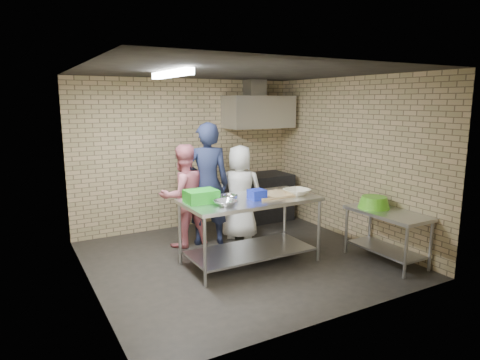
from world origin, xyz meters
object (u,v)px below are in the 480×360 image
object	(u,v)px
stove	(259,197)
woman_white	(240,192)
green_basin	(374,202)
man_navy	(207,184)
prep_table	(250,231)
blue_tub	(257,195)
woman_pink	(183,196)
side_counter	(386,236)
green_crate	(201,196)
bottle_red	(256,115)

from	to	relation	value
stove	woman_white	world-z (taller)	woman_white
green_basin	man_navy	bearing A→B (deg)	137.69
man_navy	woman_white	distance (m)	0.63
prep_table	blue_tub	bearing A→B (deg)	-63.43
woman_pink	green_basin	bearing A→B (deg)	135.56
side_counter	green_crate	bearing A→B (deg)	157.02
green_crate	man_navy	size ratio (longest dim) A/B	0.21
woman_white	stove	bearing A→B (deg)	-103.18
side_counter	stove	size ratio (longest dim) A/B	1.00
stove	woman_pink	bearing A→B (deg)	-160.19
prep_table	green_basin	bearing A→B (deg)	-21.15
green_basin	woman_pink	world-z (taller)	woman_pink
side_counter	blue_tub	world-z (taller)	blue_tub
bottle_red	man_navy	distance (m)	2.10
side_counter	woman_pink	world-z (taller)	woman_pink
side_counter	man_navy	bearing A→B (deg)	134.13
stove	blue_tub	xyz separation A→B (m)	(-1.25, -1.93, 0.57)
blue_tub	woman_pink	world-z (taller)	woman_pink
green_crate	woman_pink	bearing A→B (deg)	81.76
woman_pink	blue_tub	bearing A→B (deg)	109.73
green_basin	woman_white	xyz separation A→B (m)	(-1.30, 1.73, -0.04)
bottle_red	green_basin	bearing A→B (deg)	-82.10
blue_tub	green_basin	size ratio (longest dim) A/B	0.46
side_counter	green_crate	xyz separation A→B (m)	(-2.45, 1.04, 0.66)
stove	blue_tub	size ratio (longest dim) A/B	5.66
side_counter	man_navy	world-z (taller)	man_navy
green_crate	woman_pink	world-z (taller)	woman_pink
stove	woman_pink	world-z (taller)	woman_pink
stove	man_navy	bearing A→B (deg)	-152.49
prep_table	stove	size ratio (longest dim) A/B	1.59
green_crate	woman_white	xyz separation A→B (m)	(1.12, 0.94, -0.24)
man_navy	woman_white	bearing A→B (deg)	-163.03
stove	side_counter	bearing A→B (deg)	-80.71
man_navy	woman_white	size ratio (longest dim) A/B	1.25
green_basin	bottle_red	world-z (taller)	bottle_red
side_counter	stove	distance (m)	2.79
blue_tub	woman_white	distance (m)	1.24
woman_pink	woman_white	distance (m)	0.98
blue_tub	woman_pink	bearing A→B (deg)	115.30
prep_table	green_crate	xyz separation A→B (m)	(-0.70, 0.12, 0.56)
green_crate	prep_table	bearing A→B (deg)	-9.73
green_basin	woman_pink	bearing A→B (deg)	141.14
blue_tub	bottle_red	distance (m)	2.72
man_navy	woman_pink	size ratio (longest dim) A/B	1.21
prep_table	woman_white	size ratio (longest dim) A/B	1.20
stove	bottle_red	world-z (taller)	bottle_red
woman_pink	green_crate	bearing A→B (deg)	76.19
stove	bottle_red	size ratio (longest dim) A/B	6.67
stove	woman_pink	distance (m)	2.00
side_counter	green_basin	xyz separation A→B (m)	(-0.02, 0.25, 0.46)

